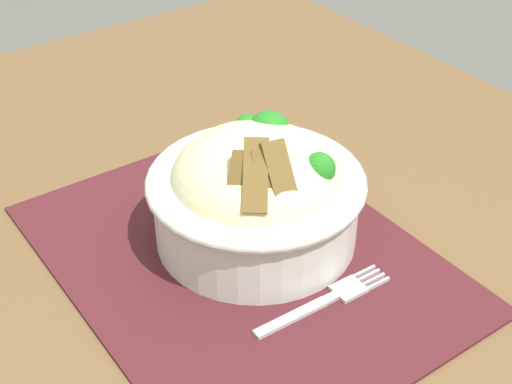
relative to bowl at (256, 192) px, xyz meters
name	(u,v)px	position (x,y,z in m)	size (l,w,h in m)	color
table	(229,311)	(-0.01, -0.03, -0.13)	(1.05, 0.91, 0.74)	brown
placemat	(241,256)	(0.01, -0.03, -0.05)	(0.38, 0.29, 0.00)	#47191E
bowl	(256,192)	(0.00, 0.00, 0.00)	(0.19, 0.19, 0.12)	silver
fork	(328,299)	(0.10, 0.00, -0.05)	(0.02, 0.13, 0.00)	#B7B7B7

